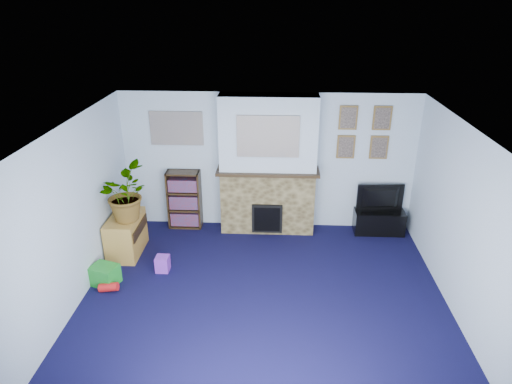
# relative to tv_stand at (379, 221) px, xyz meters

# --- Properties ---
(floor) EXTENTS (5.00, 4.50, 0.01)m
(floor) POSITION_rel_tv_stand_xyz_m (-1.95, -2.03, -0.23)
(floor) COLOR black
(floor) RESTS_ON ground
(ceiling) EXTENTS (5.00, 4.50, 0.01)m
(ceiling) POSITION_rel_tv_stand_xyz_m (-1.95, -2.03, 2.17)
(ceiling) COLOR white
(ceiling) RESTS_ON wall_back
(wall_back) EXTENTS (5.00, 0.04, 2.40)m
(wall_back) POSITION_rel_tv_stand_xyz_m (-1.95, 0.22, 0.97)
(wall_back) COLOR silver
(wall_back) RESTS_ON ground
(wall_front) EXTENTS (5.00, 0.04, 2.40)m
(wall_front) POSITION_rel_tv_stand_xyz_m (-1.95, -4.28, 0.97)
(wall_front) COLOR silver
(wall_front) RESTS_ON ground
(wall_left) EXTENTS (0.04, 4.50, 2.40)m
(wall_left) POSITION_rel_tv_stand_xyz_m (-4.45, -2.03, 0.97)
(wall_left) COLOR silver
(wall_left) RESTS_ON ground
(wall_right) EXTENTS (0.04, 4.50, 2.40)m
(wall_right) POSITION_rel_tv_stand_xyz_m (0.55, -2.03, 0.97)
(wall_right) COLOR silver
(wall_right) RESTS_ON ground
(chimney_breast) EXTENTS (1.72, 0.50, 2.40)m
(chimney_breast) POSITION_rel_tv_stand_xyz_m (-1.95, 0.02, 0.96)
(chimney_breast) COLOR brown
(chimney_breast) RESTS_ON ground
(collage_main) EXTENTS (1.00, 0.03, 0.68)m
(collage_main) POSITION_rel_tv_stand_xyz_m (-1.95, -0.19, 1.55)
(collage_main) COLOR gray
(collage_main) RESTS_ON chimney_breast
(collage_left) EXTENTS (0.90, 0.03, 0.58)m
(collage_left) POSITION_rel_tv_stand_xyz_m (-3.50, 0.21, 1.55)
(collage_left) COLOR gray
(collage_left) RESTS_ON wall_back
(portrait_tl) EXTENTS (0.30, 0.03, 0.40)m
(portrait_tl) POSITION_rel_tv_stand_xyz_m (-0.65, 0.20, 1.77)
(portrait_tl) COLOR brown
(portrait_tl) RESTS_ON wall_back
(portrait_tr) EXTENTS (0.30, 0.03, 0.40)m
(portrait_tr) POSITION_rel_tv_stand_xyz_m (-0.10, 0.20, 1.77)
(portrait_tr) COLOR brown
(portrait_tr) RESTS_ON wall_back
(portrait_bl) EXTENTS (0.30, 0.03, 0.40)m
(portrait_bl) POSITION_rel_tv_stand_xyz_m (-0.65, 0.20, 1.27)
(portrait_bl) COLOR brown
(portrait_bl) RESTS_ON wall_back
(portrait_br) EXTENTS (0.30, 0.03, 0.40)m
(portrait_br) POSITION_rel_tv_stand_xyz_m (-0.10, 0.20, 1.27)
(portrait_br) COLOR brown
(portrait_br) RESTS_ON wall_back
(tv_stand) EXTENTS (0.86, 0.36, 0.41)m
(tv_stand) POSITION_rel_tv_stand_xyz_m (0.00, 0.00, 0.00)
(tv_stand) COLOR black
(tv_stand) RESTS_ON ground
(television) EXTENTS (0.81, 0.17, 0.46)m
(television) POSITION_rel_tv_stand_xyz_m (0.00, 0.02, 0.41)
(television) COLOR black
(television) RESTS_ON tv_stand
(bookshelf) EXTENTS (0.58, 0.28, 1.05)m
(bookshelf) POSITION_rel_tv_stand_xyz_m (-3.42, 0.08, 0.28)
(bookshelf) COLOR #2F2011
(bookshelf) RESTS_ON ground
(sideboard) EXTENTS (0.46, 0.82, 0.64)m
(sideboard) POSITION_rel_tv_stand_xyz_m (-4.19, -0.87, 0.12)
(sideboard) COLOR #B08438
(sideboard) RESTS_ON ground
(potted_plant) EXTENTS (0.93, 0.98, 0.86)m
(potted_plant) POSITION_rel_tv_stand_xyz_m (-4.14, -0.92, 0.84)
(potted_plant) COLOR #26661E
(potted_plant) RESTS_ON sideboard
(mantel_clock) EXTENTS (0.10, 0.06, 0.15)m
(mantel_clock) POSITION_rel_tv_stand_xyz_m (-2.04, -0.03, 1.00)
(mantel_clock) COLOR gold
(mantel_clock) RESTS_ON chimney_breast
(mantel_candle) EXTENTS (0.05, 0.05, 0.15)m
(mantel_candle) POSITION_rel_tv_stand_xyz_m (-1.68, -0.03, 1.01)
(mantel_candle) COLOR #B2BFC6
(mantel_candle) RESTS_ON chimney_breast
(mantel_teddy) EXTENTS (0.14, 0.14, 0.14)m
(mantel_teddy) POSITION_rel_tv_stand_xyz_m (-2.57, -0.03, 0.99)
(mantel_teddy) COLOR gray
(mantel_teddy) RESTS_ON chimney_breast
(mantel_can) EXTENTS (0.06, 0.06, 0.12)m
(mantel_can) POSITION_rel_tv_stand_xyz_m (-1.27, -0.03, 0.99)
(mantel_can) COLOR purple
(mantel_can) RESTS_ON chimney_breast
(green_crate) EXTENTS (0.44, 0.39, 0.29)m
(green_crate) POSITION_rel_tv_stand_xyz_m (-4.25, -1.75, -0.09)
(green_crate) COLOR #198C26
(green_crate) RESTS_ON ground
(toy_ball) EXTENTS (0.18, 0.18, 0.18)m
(toy_ball) POSITION_rel_tv_stand_xyz_m (-4.30, -1.66, -0.14)
(toy_ball) COLOR blue
(toy_ball) RESTS_ON ground
(toy_block) EXTENTS (0.20, 0.20, 0.24)m
(toy_block) POSITION_rel_tv_stand_xyz_m (-3.50, -1.38, -0.12)
(toy_block) COLOR purple
(toy_block) RESTS_ON ground
(toy_tube) EXTENTS (0.28, 0.12, 0.16)m
(toy_tube) POSITION_rel_tv_stand_xyz_m (-4.14, -1.94, -0.16)
(toy_tube) COLOR red
(toy_tube) RESTS_ON ground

